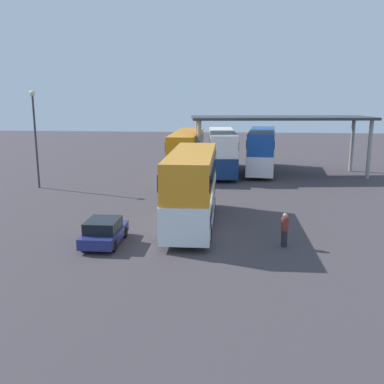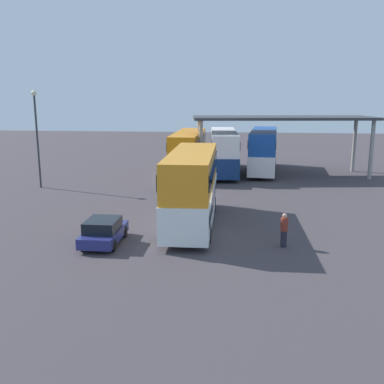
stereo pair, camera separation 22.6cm
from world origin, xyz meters
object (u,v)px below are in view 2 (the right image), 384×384
at_px(double_decker_near_canopy, 188,151).
at_px(lamppost_tall, 37,128).
at_px(double_decker_far_right, 263,149).
at_px(parked_hatchback, 104,231).
at_px(double_decker_mid_row, 224,150).
at_px(double_decker_main, 192,185).
at_px(pedestrian_waiting, 284,230).

height_order(double_decker_near_canopy, lamppost_tall, lamppost_tall).
height_order(double_decker_far_right, lamppost_tall, lamppost_tall).
relative_size(parked_hatchback, double_decker_mid_row, 0.31).
relative_size(double_decker_main, parked_hatchback, 2.80).
bearing_deg(double_decker_main, double_decker_far_right, -15.86).
bearing_deg(double_decker_main, double_decker_near_canopy, 6.42).
distance_m(parked_hatchback, double_decker_mid_row, 22.78).
distance_m(parked_hatchback, pedestrian_waiting, 9.29).
height_order(double_decker_mid_row, double_decker_far_right, double_decker_far_right).
bearing_deg(double_decker_near_canopy, parked_hatchback, 175.08).
xyz_separation_m(double_decker_near_canopy, double_decker_far_right, (7.42, 1.59, 0.07)).
bearing_deg(double_decker_far_right, lamppost_tall, 122.33).
bearing_deg(double_decker_near_canopy, double_decker_mid_row, -80.98).
bearing_deg(parked_hatchback, double_decker_main, -47.12).
relative_size(double_decker_mid_row, double_decker_far_right, 1.03).
distance_m(double_decker_near_canopy, double_decker_far_right, 7.58).
distance_m(double_decker_near_canopy, lamppost_tall, 14.41).
height_order(parked_hatchback, double_decker_near_canopy, double_decker_near_canopy).
xyz_separation_m(double_decker_near_canopy, pedestrian_waiting, (7.16, -21.06, -1.35)).
distance_m(double_decker_main, pedestrian_waiting, 6.30).
xyz_separation_m(double_decker_near_canopy, double_decker_mid_row, (3.46, 0.51, 0.05)).
relative_size(double_decker_main, pedestrian_waiting, 5.72).
xyz_separation_m(double_decker_far_right, pedestrian_waiting, (-0.25, -22.65, -1.42)).
xyz_separation_m(parked_hatchback, double_decker_near_canopy, (2.11, 21.52, 1.57)).
distance_m(double_decker_mid_row, double_decker_far_right, 4.10).
distance_m(double_decker_near_canopy, pedestrian_waiting, 22.29).
bearing_deg(lamppost_tall, pedestrian_waiting, -34.65).
height_order(parked_hatchback, lamppost_tall, lamppost_tall).
bearing_deg(double_decker_mid_row, double_decker_near_canopy, 94.74).
bearing_deg(pedestrian_waiting, double_decker_near_canopy, -2.69).
bearing_deg(double_decker_far_right, double_decker_main, 169.91).
bearing_deg(double_decker_far_right, double_decker_mid_row, 110.65).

